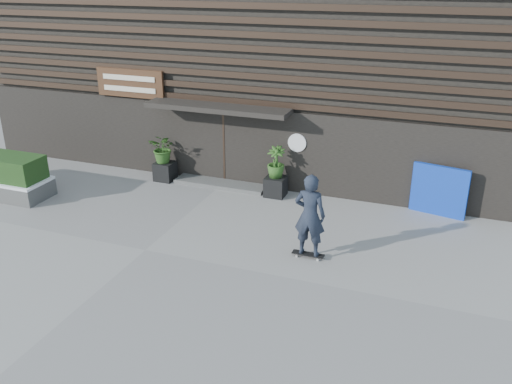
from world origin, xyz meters
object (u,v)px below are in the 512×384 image
at_px(planter_pot_left, 165,171).
at_px(blue_tarp, 439,191).
at_px(skateboarder, 310,215).
at_px(planter_pot_right, 276,186).

relative_size(planter_pot_left, blue_tarp, 0.39).
height_order(planter_pot_left, blue_tarp, blue_tarp).
distance_m(blue_tarp, skateboarder, 4.55).
relative_size(planter_pot_right, skateboarder, 0.28).
distance_m(planter_pot_left, skateboarder, 6.69).
xyz_separation_m(planter_pot_left, planter_pot_right, (3.80, 0.00, 0.00)).
bearing_deg(skateboarder, planter_pot_left, 149.92).
distance_m(planter_pot_left, planter_pot_right, 3.80).
xyz_separation_m(planter_pot_left, blue_tarp, (8.47, 0.30, 0.42)).
bearing_deg(blue_tarp, skateboarder, -115.47).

